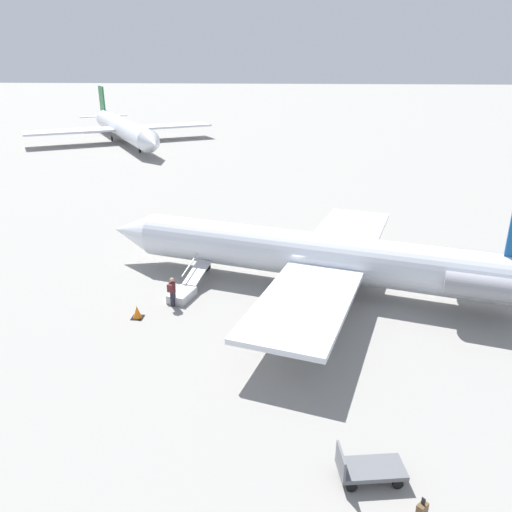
{
  "coord_description": "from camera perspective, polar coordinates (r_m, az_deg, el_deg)",
  "views": [
    {
      "loc": [
        0.95,
        28.26,
        13.03
      ],
      "look_at": [
        3.45,
        -0.06,
        1.91
      ],
      "focal_mm": 35.0,
      "sensor_mm": 36.0,
      "label": 1
    }
  ],
  "objects": [
    {
      "name": "passenger",
      "position": [
        28.57,
        -9.56,
        -3.85
      ],
      "size": [
        0.41,
        0.56,
        1.74
      ],
      "rotation": [
        0.0,
        0.0,
        -1.84
      ],
      "color": "#23232D",
      "rests_on": "ground"
    },
    {
      "name": "luggage_cart",
      "position": [
        18.32,
        12.63,
        -22.6
      ],
      "size": [
        2.35,
        1.45,
        1.22
      ],
      "rotation": [
        0.0,
        0.0,
        0.17
      ],
      "color": "#595B60",
      "rests_on": "ground"
    },
    {
      "name": "ground_plane",
      "position": [
        31.13,
        6.34,
        -3.52
      ],
      "size": [
        600.0,
        600.0,
        0.0
      ],
      "primitive_type": "plane",
      "color": "gray"
    },
    {
      "name": "boarding_stairs",
      "position": [
        29.89,
        -8.1,
        -3.9
      ],
      "size": [
        2.04,
        4.14,
        1.76
      ],
      "rotation": [
        0.0,
        0.0,
        -1.84
      ],
      "color": "#B2B2B7",
      "rests_on": "ground"
    },
    {
      "name": "airplane_main",
      "position": [
        30.1,
        8.25,
        -0.05
      ],
      "size": [
        28.51,
        21.84,
        7.18
      ],
      "rotation": [
        0.0,
        0.0,
        -0.27
      ],
      "color": "silver",
      "rests_on": "ground"
    },
    {
      "name": "traffic_cone_near_stairs",
      "position": [
        27.97,
        -13.42,
        -6.28
      ],
      "size": [
        0.64,
        0.64,
        0.7
      ],
      "color": "black",
      "rests_on": "ground"
    },
    {
      "name": "suitcase",
      "position": [
        17.66,
        18.41,
        -26.02
      ],
      "size": [
        0.41,
        0.41,
        0.88
      ],
      "rotation": [
        0.0,
        0.0,
        0.79
      ],
      "color": "brown",
      "rests_on": "ground"
    },
    {
      "name": "airplane_far_left",
      "position": [
        90.53,
        -15.04,
        14.01
      ],
      "size": [
        29.48,
        37.14,
        8.54
      ],
      "rotation": [
        0.0,
        0.0,
        2.11
      ],
      "color": "silver",
      "rests_on": "ground"
    }
  ]
}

